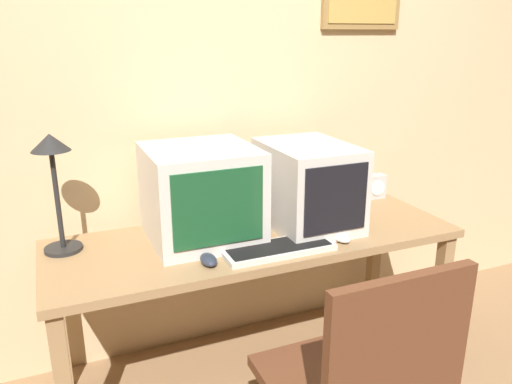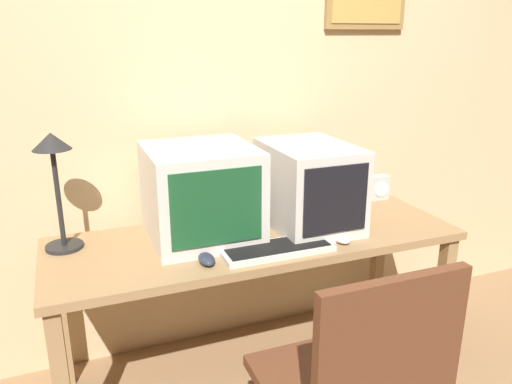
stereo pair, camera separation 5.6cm
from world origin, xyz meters
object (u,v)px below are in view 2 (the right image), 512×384
Objects in this scene: desk_lamp at (54,166)px; monitor_right at (309,186)px; monitor_left at (201,193)px; desk_clock at (378,187)px; mouse_far_corner at (207,259)px; mouse_near_keyboard at (340,238)px; keyboard_main at (277,249)px.

monitor_right is at bearing -6.90° from desk_lamp.
desk_clock is at bearing 8.99° from monitor_left.
mouse_far_corner is at bearing -158.11° from desk_clock.
monitor_right is at bearing -158.74° from desk_clock.
desk_clock reaches higher than mouse_far_corner.
mouse_near_keyboard is at bearing -26.89° from monitor_left.
monitor_right is 4.12× the size of mouse_near_keyboard.
monitor_left is at bearing -8.55° from desk_lamp.
keyboard_main is (-0.25, -0.22, -0.17)m from monitor_right.
mouse_near_keyboard is 1.19m from desk_lamp.
monitor_right is at bearing 41.41° from keyboard_main.
monitor_right is 1.06× the size of keyboard_main.
desk_lamp reaches higher than monitor_left.
mouse_near_keyboard is 0.25× the size of desk_lamp.
mouse_far_corner reaches higher than mouse_near_keyboard.
monitor_left is 1.02m from desk_clock.
monitor_right is 3.85× the size of desk_clock.
desk_clock is at bearing 2.71° from desk_lamp.
mouse_near_keyboard is (0.04, -0.22, -0.17)m from monitor_right.
mouse_far_corner reaches higher than keyboard_main.
keyboard_main is 3.62× the size of desk_clock.
monitor_left is at bearing 153.11° from mouse_near_keyboard.
monitor_left reaches higher than mouse_near_keyboard.
desk_lamp is (-0.50, 0.35, 0.33)m from mouse_far_corner.
monitor_right is (0.48, -0.04, -0.01)m from monitor_left.
desk_clock is at bearing 41.83° from mouse_near_keyboard.
monitor_left is at bearing 175.03° from monitor_right.
desk_clock is at bearing 21.26° from monitor_right.
monitor_left is 1.00× the size of keyboard_main.
monitor_left is at bearing 77.58° from mouse_far_corner.
keyboard_main is 3.87× the size of mouse_near_keyboard.
monitor_left is at bearing -171.01° from desk_clock.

